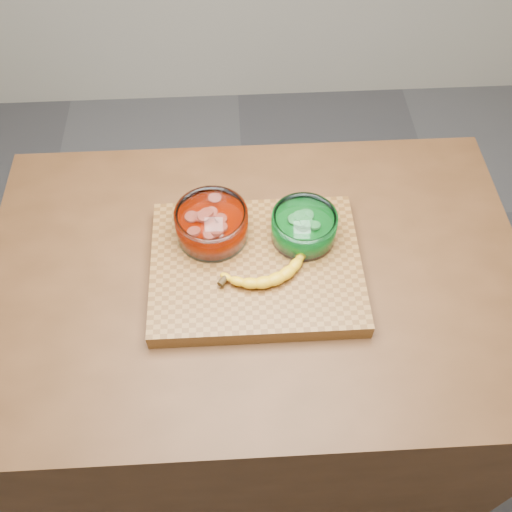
{
  "coord_description": "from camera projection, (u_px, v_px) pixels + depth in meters",
  "views": [
    {
      "loc": [
        -0.04,
        -0.7,
        1.93
      ],
      "look_at": [
        0.0,
        0.0,
        0.96
      ],
      "focal_mm": 40.0,
      "sensor_mm": 36.0,
      "label": 1
    }
  ],
  "objects": [
    {
      "name": "cutting_board",
      "position": [
        256.0,
        267.0,
        1.23
      ],
      "size": [
        0.45,
        0.35,
        0.04
      ],
      "primitive_type": "cube",
      "color": "brown",
      "rests_on": "counter"
    },
    {
      "name": "bowl_red",
      "position": [
        212.0,
        224.0,
        1.23
      ],
      "size": [
        0.16,
        0.16,
        0.07
      ],
      "color": "white",
      "rests_on": "cutting_board"
    },
    {
      "name": "counter",
      "position": [
        256.0,
        362.0,
        1.61
      ],
      "size": [
        1.2,
        0.8,
        0.9
      ],
      "primitive_type": "cube",
      "color": "#4F2F17",
      "rests_on": "ground"
    },
    {
      "name": "banana",
      "position": [
        265.0,
        265.0,
        1.19
      ],
      "size": [
        0.22,
        0.14,
        0.03
      ],
      "primitive_type": null,
      "color": "gold",
      "rests_on": "cutting_board"
    },
    {
      "name": "bowl_green",
      "position": [
        304.0,
        227.0,
        1.23
      ],
      "size": [
        0.14,
        0.14,
        0.07
      ],
      "color": "white",
      "rests_on": "cutting_board"
    },
    {
      "name": "ground",
      "position": [
        256.0,
        418.0,
        1.98
      ],
      "size": [
        3.5,
        3.5,
        0.0
      ],
      "primitive_type": "plane",
      "color": "#545459",
      "rests_on": "ground"
    }
  ]
}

